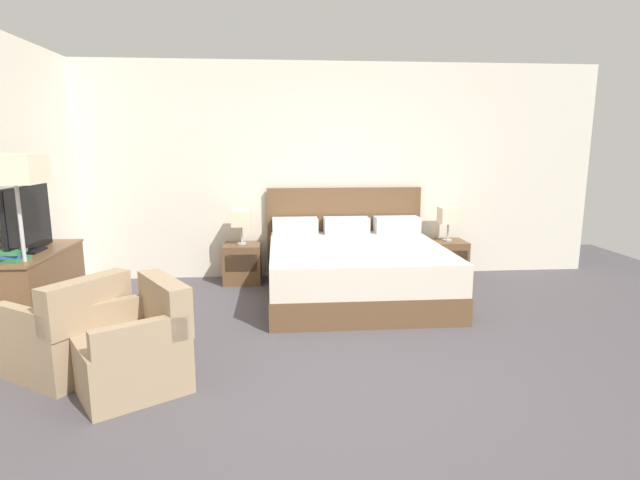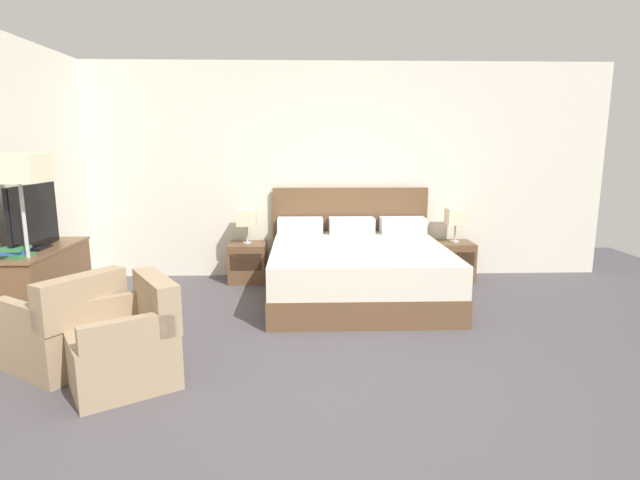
# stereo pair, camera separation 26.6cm
# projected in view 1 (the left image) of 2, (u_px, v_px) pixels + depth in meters

# --- Properties ---
(ground_plane) EXTENTS (9.73, 9.73, 0.00)m
(ground_plane) POSITION_uv_depth(u_px,v_px,m) (360.00, 393.00, 3.49)
(ground_plane) COLOR #4C474C
(wall_back) EXTENTS (7.25, 0.06, 2.73)m
(wall_back) POSITION_uv_depth(u_px,v_px,m) (320.00, 172.00, 6.43)
(wall_back) COLOR silver
(wall_back) RESTS_ON ground
(bed) EXTENTS (2.00, 2.03, 1.16)m
(bed) POSITION_uv_depth(u_px,v_px,m) (355.00, 268.00, 5.64)
(bed) COLOR brown
(bed) RESTS_ON ground
(nightstand_left) EXTENTS (0.46, 0.43, 0.49)m
(nightstand_left) POSITION_uv_depth(u_px,v_px,m) (242.00, 263.00, 6.26)
(nightstand_left) COLOR brown
(nightstand_left) RESTS_ON ground
(nightstand_right) EXTENTS (0.46, 0.43, 0.49)m
(nightstand_right) POSITION_uv_depth(u_px,v_px,m) (446.00, 259.00, 6.48)
(nightstand_right) COLOR brown
(nightstand_right) RESTS_ON ground
(table_lamp_left) EXTENTS (0.23, 0.23, 0.44)m
(table_lamp_left) POSITION_uv_depth(u_px,v_px,m) (241.00, 218.00, 6.15)
(table_lamp_left) COLOR #B7B7BC
(table_lamp_left) RESTS_ON nightstand_left
(table_lamp_right) EXTENTS (0.23, 0.23, 0.44)m
(table_lamp_right) POSITION_uv_depth(u_px,v_px,m) (449.00, 216.00, 6.37)
(table_lamp_right) COLOR #B7B7BC
(table_lamp_right) RESTS_ON nightstand_right
(dresser) EXTENTS (0.45, 1.20, 0.75)m
(dresser) POSITION_uv_depth(u_px,v_px,m) (37.00, 290.00, 4.60)
(dresser) COLOR brown
(dresser) RESTS_ON ground
(tv) EXTENTS (0.18, 0.81, 0.60)m
(tv) POSITION_uv_depth(u_px,v_px,m) (28.00, 220.00, 4.44)
(tv) COLOR black
(tv) RESTS_ON dresser
(book_red_cover) EXTENTS (0.25, 0.23, 0.03)m
(book_red_cover) POSITION_uv_depth(u_px,v_px,m) (13.00, 259.00, 4.16)
(book_red_cover) COLOR #2D7042
(book_red_cover) RESTS_ON dresser
(book_blue_cover) EXTENTS (0.26, 0.24, 0.03)m
(book_blue_cover) POSITION_uv_depth(u_px,v_px,m) (9.00, 255.00, 4.15)
(book_blue_cover) COLOR #234C8E
(book_blue_cover) RESTS_ON book_red_cover
(book_small_top) EXTENTS (0.21, 0.21, 0.03)m
(book_small_top) POSITION_uv_depth(u_px,v_px,m) (10.00, 252.00, 4.14)
(book_small_top) COLOR #2D7042
(book_small_top) RESTS_ON book_blue_cover
(armchair_by_window) EXTENTS (0.95, 0.95, 0.76)m
(armchair_by_window) POSITION_uv_depth(u_px,v_px,m) (70.00, 336.00, 3.77)
(armchair_by_window) COLOR #9E8466
(armchair_by_window) RESTS_ON ground
(armchair_companion) EXTENTS (0.94, 0.94, 0.76)m
(armchair_companion) POSITION_uv_depth(u_px,v_px,m) (135.00, 349.00, 3.53)
(armchair_companion) COLOR #9E8466
(armchair_companion) RESTS_ON ground
(floor_lamp) EXTENTS (0.39, 0.39, 1.64)m
(floor_lamp) POSITION_uv_depth(u_px,v_px,m) (16.00, 181.00, 4.01)
(floor_lamp) COLOR #B7B7BC
(floor_lamp) RESTS_ON ground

